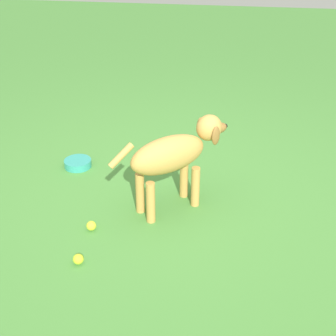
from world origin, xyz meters
name	(u,v)px	position (x,y,z in m)	size (l,w,h in m)	color
ground	(172,200)	(0.00, 0.00, 0.00)	(14.00, 14.00, 0.00)	#478438
dog	(175,154)	(0.07, 0.03, 0.42)	(0.66, 0.74, 0.64)	#C69347
tennis_ball_0	(91,226)	(0.43, -0.48, 0.03)	(0.07, 0.07, 0.07)	#C7D82F
tennis_ball_1	(165,141)	(-0.89, -0.18, 0.03)	(0.07, 0.07, 0.07)	#D5E43A
tennis_ball_2	(78,259)	(0.77, -0.47, 0.03)	(0.07, 0.07, 0.07)	#C0DA2A
water_bowl	(78,163)	(-0.39, -0.83, 0.03)	(0.22, 0.22, 0.06)	teal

